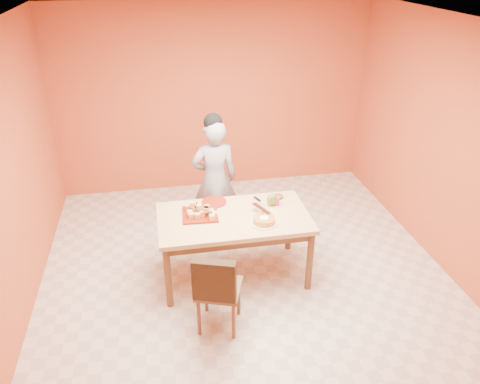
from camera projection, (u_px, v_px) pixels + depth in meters
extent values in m
plane|color=beige|center=(248.00, 283.00, 5.16)|extent=(5.00, 5.00, 0.00)
plane|color=silver|center=(251.00, 26.00, 3.90)|extent=(5.00, 5.00, 0.00)
plane|color=#C64E2D|center=(214.00, 99.00, 6.71)|extent=(4.50, 0.00, 4.50)
plane|color=#C64E2D|center=(2.00, 192.00, 4.16)|extent=(0.00, 5.00, 5.00)
plane|color=#C64E2D|center=(459.00, 155.00, 4.90)|extent=(0.00, 5.00, 5.00)
cube|color=tan|center=(234.00, 218.00, 4.95)|extent=(1.60, 0.90, 0.05)
cube|color=brown|center=(234.00, 224.00, 4.99)|extent=(1.48, 0.78, 0.10)
cylinder|color=brown|center=(168.00, 278.00, 4.67)|extent=(0.07, 0.07, 0.71)
cylinder|color=brown|center=(164.00, 236.00, 5.35)|extent=(0.07, 0.07, 0.71)
cylinder|color=brown|center=(310.00, 261.00, 4.91)|extent=(0.07, 0.07, 0.71)
cylinder|color=brown|center=(289.00, 223.00, 5.59)|extent=(0.07, 0.07, 0.71)
imported|color=gray|center=(215.00, 180.00, 5.71)|extent=(0.57, 0.39, 1.53)
cube|color=maroon|center=(200.00, 214.00, 4.96)|extent=(0.39, 0.39, 0.02)
cylinder|color=maroon|center=(214.00, 202.00, 5.20)|extent=(0.29, 0.29, 0.02)
cylinder|color=silver|center=(264.00, 223.00, 4.81)|extent=(0.35, 0.35, 0.01)
cylinder|color=gold|center=(264.00, 220.00, 4.80)|extent=(0.30, 0.30, 0.05)
cube|color=silver|center=(261.00, 209.00, 4.94)|extent=(0.17, 0.28, 0.01)
ellipsoid|color=olive|center=(272.00, 199.00, 5.12)|extent=(0.13, 0.11, 0.15)
cylinder|color=#D21F69|center=(276.00, 201.00, 5.14)|extent=(0.07, 0.07, 0.09)
cylinder|color=#35180E|center=(278.00, 197.00, 5.29)|extent=(0.12, 0.12, 0.03)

